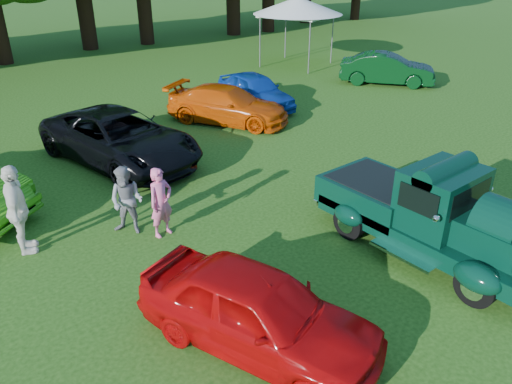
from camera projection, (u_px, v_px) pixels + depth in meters
ground at (338, 264)px, 9.85m from camera, size 120.00×120.00×0.00m
hero_pickup at (427, 214)px, 9.99m from camera, size 2.22×4.78×1.87m
red_convertible at (258, 310)px, 7.59m from camera, size 2.76×4.21×1.33m
back_car_black at (120, 138)px, 14.14m from camera, size 3.32×5.60×1.46m
back_car_orange at (228, 105)px, 17.36m from camera, size 3.61×4.63×1.25m
back_car_blue at (255, 91)px, 18.98m from camera, size 1.96×3.95×1.29m
back_car_green at (387, 69)px, 22.10m from camera, size 3.58×4.14×1.35m
spectator_pink at (161, 202)px, 10.52m from camera, size 0.62×0.46×1.55m
spectator_grey at (127, 201)px, 10.60m from camera, size 0.92×0.95×1.54m
spectator_white at (18, 210)px, 9.84m from camera, size 0.76×1.20×1.90m
canopy_tent at (298, 6)px, 24.57m from camera, size 5.68×5.68×3.33m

